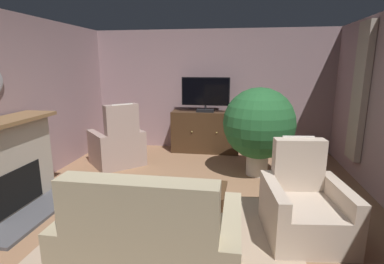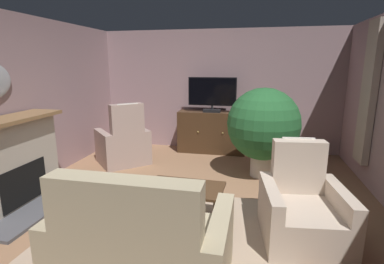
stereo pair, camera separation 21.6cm
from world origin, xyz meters
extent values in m
cube|color=#936B4C|center=(0.00, 0.00, -0.02)|extent=(5.70, 6.87, 0.04)
cube|color=gray|center=(0.00, 3.18, 1.29)|extent=(5.70, 0.10, 2.58)
cube|color=#B2A393|center=(2.49, 1.70, 1.42)|extent=(0.10, 0.44, 2.17)
cube|color=tan|center=(-0.06, -0.33, 0.01)|extent=(2.71, 1.92, 0.01)
cube|color=#4C4C51|center=(-1.92, -0.22, 0.02)|extent=(0.50, 1.61, 0.04)
cube|color=#ADA393|center=(-2.30, -0.22, 0.57)|extent=(0.37, 1.41, 1.15)
cube|color=black|center=(-2.16, -0.22, 0.32)|extent=(0.10, 0.79, 0.52)
cube|color=olive|center=(-2.26, -0.22, 1.17)|extent=(0.49, 1.57, 0.05)
cube|color=black|center=(-0.08, 2.83, 0.03)|extent=(1.37, 0.39, 0.06)
cube|color=#422B19|center=(-0.08, 2.83, 0.44)|extent=(1.43, 0.45, 0.88)
sphere|color=tan|center=(-0.34, 2.59, 0.48)|extent=(0.03, 0.03, 0.03)
sphere|color=tan|center=(0.18, 2.59, 0.48)|extent=(0.03, 0.03, 0.03)
cube|color=black|center=(-0.08, 2.78, 0.91)|extent=(0.36, 0.20, 0.06)
cylinder|color=black|center=(-0.08, 2.78, 0.98)|extent=(0.04, 0.04, 0.08)
cube|color=black|center=(-0.08, 2.78, 1.31)|extent=(1.00, 0.05, 0.58)
cube|color=black|center=(-0.08, 2.75, 1.31)|extent=(0.96, 0.01, 0.54)
cube|color=#4C331E|center=(0.04, -0.14, 0.43)|extent=(0.92, 0.58, 0.03)
cylinder|color=#4C331E|center=(0.45, 0.07, 0.21)|extent=(0.04, 0.04, 0.42)
cylinder|color=#4C331E|center=(-0.35, 0.10, 0.21)|extent=(0.04, 0.04, 0.42)
cylinder|color=#4C331E|center=(0.44, -0.38, 0.21)|extent=(0.04, 0.04, 0.42)
cylinder|color=#4C331E|center=(-0.36, -0.35, 0.21)|extent=(0.04, 0.04, 0.42)
cube|color=black|center=(-0.03, -0.11, 0.46)|extent=(0.14, 0.16, 0.02)
cube|color=silver|center=(-0.07, -0.17, 0.45)|extent=(0.34, 0.27, 0.01)
cube|color=tan|center=(-0.06, -1.20, 0.23)|extent=(1.13, 0.94, 0.46)
cube|color=tan|center=(-0.06, -1.58, 0.78)|extent=(1.13, 0.20, 0.64)
cube|color=tan|center=(-0.70, -1.20, 0.34)|extent=(0.15, 0.94, 0.68)
cube|color=tan|center=(0.59, -1.20, 0.34)|extent=(0.15, 0.94, 0.68)
cube|color=tan|center=(-0.22, -1.35, 0.58)|extent=(0.36, 0.13, 0.36)
cube|color=#C6B29E|center=(1.37, -0.25, 0.20)|extent=(0.69, 0.98, 0.40)
cube|color=#C6B29E|center=(1.33, 0.11, 0.71)|extent=(0.60, 0.25, 0.62)
cube|color=#C6B29E|center=(1.72, -0.21, 0.30)|extent=(0.24, 0.93, 0.60)
cube|color=#C6B29E|center=(1.02, -0.30, 0.30)|extent=(0.24, 0.93, 0.60)
cube|color=white|center=(1.32, 0.18, 0.92)|extent=(0.37, 0.06, 0.24)
cube|color=#A3897F|center=(-1.64, 1.75, 0.22)|extent=(0.99, 0.99, 0.45)
cube|color=#A3897F|center=(-1.43, 1.53, 0.81)|extent=(0.55, 0.54, 0.73)
cube|color=#A3897F|center=(-1.90, 1.50, 0.32)|extent=(0.65, 0.67, 0.65)
cube|color=#A3897F|center=(-1.38, 2.01, 0.32)|extent=(0.65, 0.67, 0.65)
cube|color=white|center=(-1.38, 1.48, 1.07)|extent=(0.29, 0.28, 0.24)
cylinder|color=beige|center=(0.95, 1.60, 0.18)|extent=(0.37, 0.37, 0.37)
sphere|color=#235B2D|center=(0.95, 1.60, 0.90)|extent=(1.20, 1.20, 1.20)
ellipsoid|color=#2D2D33|center=(-0.95, -0.40, 0.10)|extent=(0.45, 0.42, 0.21)
sphere|color=#2D2D33|center=(-1.15, -0.23, 0.14)|extent=(0.16, 0.16, 0.16)
cone|color=#2D2D33|center=(-1.18, -0.26, 0.21)|extent=(0.04, 0.04, 0.04)
cone|color=#2D2D33|center=(-1.12, -0.20, 0.21)|extent=(0.04, 0.04, 0.04)
cylinder|color=#2D2D33|center=(-0.74, -0.62, 0.06)|extent=(0.20, 0.17, 0.06)
camera|label=1|loc=(0.61, -3.39, 1.87)|focal=27.97mm
camera|label=2|loc=(0.82, -3.35, 1.87)|focal=27.97mm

